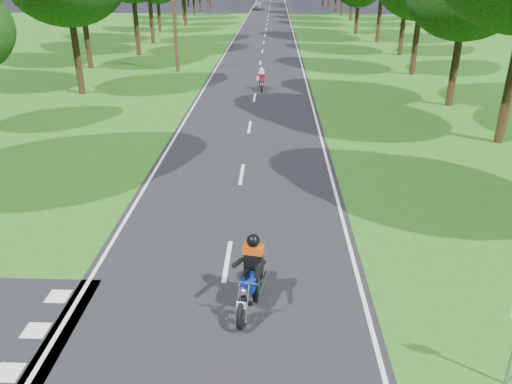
{
  "coord_description": "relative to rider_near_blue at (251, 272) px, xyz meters",
  "views": [
    {
      "loc": [
        1.16,
        -9.12,
        7.0
      ],
      "look_at": [
        0.68,
        4.0,
        1.1
      ],
      "focal_mm": 35.0,
      "sensor_mm": 36.0,
      "label": 1
    }
  ],
  "objects": [
    {
      "name": "ground",
      "position": [
        -0.71,
        -0.21,
        -0.86
      ],
      "size": [
        160.0,
        160.0,
        0.0
      ],
      "primitive_type": "plane",
      "color": "#315D15",
      "rests_on": "ground"
    },
    {
      "name": "road_markings",
      "position": [
        -0.84,
        47.92,
        -0.83
      ],
      "size": [
        7.4,
        140.0,
        0.01
      ],
      "color": "silver",
      "rests_on": "main_road"
    },
    {
      "name": "distant_car",
      "position": [
        -2.81,
        88.22,
        -0.12
      ],
      "size": [
        2.22,
        4.39,
        1.43
      ],
      "primitive_type": "imported",
      "rotation": [
        0.0,
        0.0,
        -0.13
      ],
      "color": "#AEB0B5",
      "rests_on": "main_road"
    },
    {
      "name": "telegraph_pole",
      "position": [
        -6.71,
        27.79,
        3.22
      ],
      "size": [
        1.2,
        0.26,
        8.0
      ],
      "color": "#382616",
      "rests_on": "ground"
    },
    {
      "name": "main_road",
      "position": [
        -0.71,
        49.79,
        -0.85
      ],
      "size": [
        7.0,
        140.0,
        0.02
      ],
      "primitive_type": "cube",
      "color": "black",
      "rests_on": "ground"
    },
    {
      "name": "rider_near_blue",
      "position": [
        0.0,
        0.0,
        0.0
      ],
      "size": [
        1.02,
        2.09,
        1.67
      ],
      "primitive_type": null,
      "rotation": [
        0.0,
        0.0,
        -0.18
      ],
      "color": "navy",
      "rests_on": "main_road"
    },
    {
      "name": "rider_far_red",
      "position": [
        -0.35,
        21.83,
        -0.15
      ],
      "size": [
        0.6,
        1.66,
        1.37
      ],
      "primitive_type": null,
      "rotation": [
        0.0,
        0.0,
        0.04
      ],
      "color": "maroon",
      "rests_on": "main_road"
    }
  ]
}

